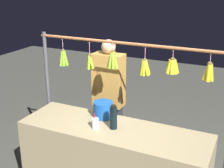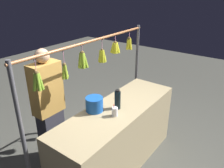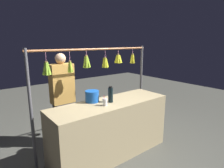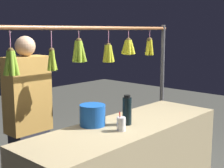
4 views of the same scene
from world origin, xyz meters
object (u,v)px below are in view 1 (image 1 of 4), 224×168
at_px(water_bottle, 114,117).
at_px(vendor_person, 109,102).
at_px(drink_cup, 95,123).
at_px(blue_bucket, 103,110).

distance_m(water_bottle, vendor_person, 0.93).
xyz_separation_m(water_bottle, drink_cup, (0.17, 0.08, -0.06)).
bearing_deg(water_bottle, blue_bucket, -41.47).
bearing_deg(blue_bucket, vendor_person, -69.24).
height_order(water_bottle, drink_cup, water_bottle).
xyz_separation_m(blue_bucket, drink_cup, (-0.05, 0.27, -0.03)).
bearing_deg(drink_cup, blue_bucket, -79.94).
xyz_separation_m(blue_bucket, vendor_person, (0.23, -0.60, -0.18)).
distance_m(blue_bucket, vendor_person, 0.66).
distance_m(blue_bucket, drink_cup, 0.28).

